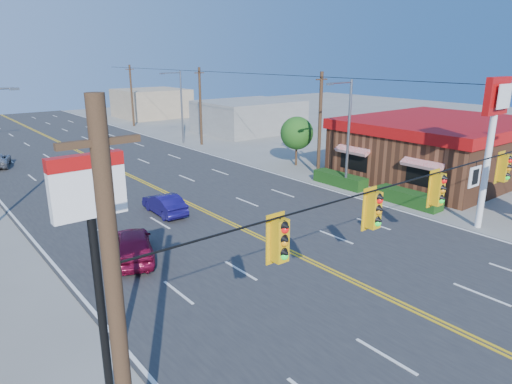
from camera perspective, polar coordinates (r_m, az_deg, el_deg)
ground at (r=18.93m, az=21.87°, el=-14.99°), size 160.00×160.00×0.00m
road at (r=32.44m, az=-10.05°, el=-0.68°), size 20.00×120.00×0.06m
signal_span at (r=16.90m, az=23.43°, el=-0.81°), size 24.32×0.34×9.00m
kfc at (r=40.20m, az=21.82°, el=5.18°), size 16.30×12.40×4.70m
kfc_pylon at (r=28.22m, az=27.50°, el=7.65°), size 2.20×0.36×8.50m
pizza_hut_sign at (r=12.70m, az=-19.77°, el=-4.53°), size 1.90×0.30×6.85m
streetlight_se at (r=33.56m, az=11.30°, el=7.70°), size 2.55×0.25×8.00m
streetlight_ne at (r=52.23m, az=-9.49°, el=10.89°), size 2.55×0.25×8.00m
utility_pole_near at (r=37.28m, az=7.98°, el=8.24°), size 0.28×0.28×8.40m
utility_pole_mid at (r=51.26m, az=-6.96°, el=10.54°), size 0.28×0.28×8.40m
utility_pole_far at (r=67.17m, az=-15.27°, el=11.51°), size 0.28×0.28×8.40m
tree_kfc_rear at (r=41.18m, az=5.12°, el=7.33°), size 2.94×2.94×4.41m
bld_east_mid at (r=60.33m, az=-0.91°, el=9.46°), size 12.00×10.00×4.00m
bld_east_far at (r=77.42m, az=-12.92°, el=10.79°), size 10.00×10.00×4.40m
car_magenta at (r=22.96m, az=-15.14°, el=-6.47°), size 3.26×4.86×1.54m
car_blue at (r=29.01m, az=-11.38°, el=-1.57°), size 1.51×3.98×1.29m
car_white at (r=33.08m, az=-20.79°, el=-0.03°), size 2.25×4.81×1.36m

